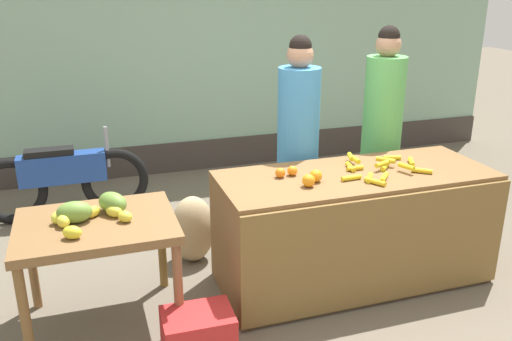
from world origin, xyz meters
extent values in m
plane|color=#665B4C|center=(0.00, 0.00, 0.00)|extent=(24.00, 24.00, 0.00)
cube|color=#8CB299|center=(0.00, 2.99, 1.66)|extent=(7.80, 0.20, 3.33)
cube|color=#3F3833|center=(0.00, 2.88, 0.18)|extent=(7.80, 0.04, 0.36)
cube|color=brown|center=(0.47, 0.00, 0.43)|extent=(2.03, 0.78, 0.87)
cube|color=brown|center=(0.47, -0.41, 0.43)|extent=(2.03, 0.03, 0.81)
cube|color=brown|center=(-1.38, 0.00, 0.72)|extent=(1.00, 0.77, 0.06)
cylinder|color=brown|center=(-1.83, -0.34, 0.34)|extent=(0.06, 0.06, 0.69)
cylinder|color=brown|center=(-0.93, -0.34, 0.34)|extent=(0.06, 0.06, 0.69)
cylinder|color=brown|center=(-1.83, 0.34, 0.34)|extent=(0.06, 0.06, 0.69)
cylinder|color=brown|center=(-0.93, 0.34, 0.34)|extent=(0.06, 0.06, 0.69)
cylinder|color=gold|center=(0.96, 0.06, 0.89)|extent=(0.09, 0.14, 0.04)
cylinder|color=yellow|center=(0.48, -0.16, 0.89)|extent=(0.11, 0.14, 0.04)
cylinder|color=gold|center=(0.92, -0.15, 0.89)|extent=(0.14, 0.12, 0.04)
cylinder|color=gold|center=(0.48, 0.06, 0.89)|extent=(0.13, 0.04, 0.04)
cylinder|color=gold|center=(0.46, 0.09, 0.89)|extent=(0.06, 0.16, 0.04)
cylinder|color=gold|center=(0.71, 0.02, 0.89)|extent=(0.13, 0.13, 0.04)
cylinder|color=gold|center=(0.48, -0.24, 0.89)|extent=(0.11, 0.15, 0.04)
cylinder|color=gold|center=(0.58, -0.18, 0.89)|extent=(0.13, 0.14, 0.04)
cylinder|color=gold|center=(0.36, -0.12, 0.89)|extent=(0.15, 0.04, 0.04)
cylinder|color=gold|center=(0.88, 0.19, 0.89)|extent=(0.14, 0.08, 0.04)
cylinder|color=yellow|center=(0.53, 0.23, 0.92)|extent=(0.07, 0.13, 0.04)
cylinder|color=yellow|center=(0.81, -0.11, 0.92)|extent=(0.08, 0.13, 0.04)
cylinder|color=gold|center=(0.53, 0.16, 0.92)|extent=(0.04, 0.13, 0.04)
cylinder|color=gold|center=(0.67, 0.00, 0.92)|extent=(0.13, 0.08, 0.04)
cylinder|color=gold|center=(0.74, 0.07, 0.92)|extent=(0.12, 0.13, 0.04)
sphere|color=orange|center=(0.11, -0.07, 0.91)|extent=(0.09, 0.09, 0.09)
sphere|color=orange|center=(0.00, 0.10, 0.90)|extent=(0.07, 0.07, 0.07)
sphere|color=orange|center=(0.02, -0.14, 0.91)|extent=(0.09, 0.09, 0.09)
sphere|color=orange|center=(-0.10, 0.09, 0.90)|extent=(0.07, 0.07, 0.07)
ellipsoid|color=yellow|center=(-1.40, 0.08, 0.79)|extent=(0.14, 0.12, 0.07)
ellipsoid|color=gold|center=(-1.26, 0.04, 0.79)|extent=(0.14, 0.14, 0.08)
ellipsoid|color=#D5DD42|center=(-1.60, 0.04, 0.79)|extent=(0.12, 0.12, 0.08)
ellipsoid|color=yellow|center=(-1.57, -0.03, 0.79)|extent=(0.11, 0.12, 0.08)
ellipsoid|color=yellow|center=(-1.20, -0.06, 0.79)|extent=(0.12, 0.12, 0.07)
ellipsoid|color=yellow|center=(-1.52, -0.21, 0.79)|extent=(0.14, 0.12, 0.08)
ellipsoid|color=olive|center=(-1.51, 0.03, 0.82)|extent=(0.23, 0.16, 0.14)
ellipsoid|color=olive|center=(-1.26, 0.11, 0.82)|extent=(0.24, 0.26, 0.14)
cylinder|color=#33333D|center=(0.26, 0.64, 0.35)|extent=(0.29, 0.29, 0.70)
cylinder|color=#3F8CCC|center=(0.26, 0.64, 1.12)|extent=(0.34, 0.34, 0.85)
sphere|color=tan|center=(0.26, 0.64, 1.65)|extent=(0.21, 0.21, 0.21)
sphere|color=black|center=(0.26, 0.64, 1.71)|extent=(0.18, 0.18, 0.18)
cylinder|color=#33333D|center=(1.07, 0.69, 0.36)|extent=(0.29, 0.29, 0.72)
cylinder|color=#59B259|center=(1.07, 0.69, 1.16)|extent=(0.34, 0.34, 0.88)
sphere|color=tan|center=(1.07, 0.69, 1.69)|extent=(0.21, 0.21, 0.21)
sphere|color=black|center=(1.07, 0.69, 1.76)|extent=(0.18, 0.18, 0.18)
torus|color=black|center=(-1.15, 1.90, 0.33)|extent=(0.65, 0.09, 0.65)
torus|color=black|center=(-2.10, 1.90, 0.33)|extent=(0.65, 0.09, 0.65)
cube|color=navy|center=(-1.62, 1.90, 0.51)|extent=(0.80, 0.18, 0.28)
cube|color=black|center=(-1.72, 1.90, 0.67)|extent=(0.44, 0.16, 0.08)
cylinder|color=gray|center=(-1.20, 1.90, 0.68)|extent=(0.04, 0.04, 0.40)
cube|color=red|center=(-0.85, -0.48, 0.13)|extent=(0.45, 0.33, 0.26)
ellipsoid|color=tan|center=(-0.63, 0.66, 0.28)|extent=(0.38, 0.33, 0.56)
camera|label=1|loc=(-1.40, -3.31, 2.21)|focal=38.13mm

